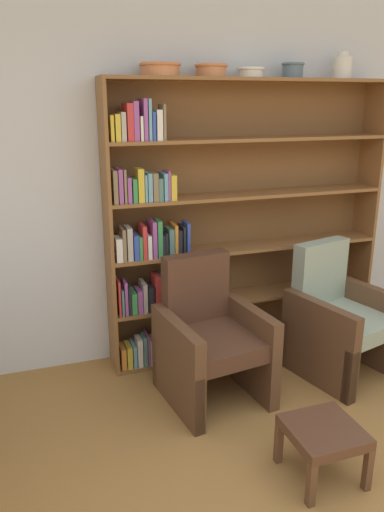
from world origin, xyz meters
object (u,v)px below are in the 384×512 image
Objects in this scene: bowl_olive at (160,68)px; bowl_sage at (251,72)px; bowl_cream at (293,69)px; armchair_leather at (210,339)px; vase_tall at (342,67)px; armchair_cushioned at (339,319)px; footstool at (323,435)px; bookshelf at (223,225)px; bowl_slate at (211,69)px.

bowl_olive is 0.68m from bowl_sage.
bowl_cream reaches higher than bowl_olive.
bowl_olive is 1.46× the size of bowl_sage.
armchair_leather is at bearing -74.34° from bowl_olive.
vase_tall is 1.92m from armchair_cushioned.
footstool is at bearing -110.09° from bowl_cream.
bookshelf is 11.26× the size of bowl_sage.
bookshelf is 5.81× the size of footstool.
bowl_slate reaches higher than footstool.
bowl_slate is at bearing -117.40° from armchair_leather.
footstool is (-0.75, -0.96, -0.16)m from armchair_cushioned.
bowl_olive reaches higher than armchair_leather.
bowl_slate is 0.65m from bowl_cream.
armchair_leather is at bearing -145.94° from bowl_cream.
armchair_cushioned is at bearing -47.79° from bowl_sage.
footstool is (-0.56, -1.54, -1.95)m from bowl_cream.
vase_tall is at bearing -127.15° from armchair_cushioned.
bowl_slate is at bearing 0.00° from bowl_olive.
armchair_leather is 2.54× the size of footstool.
bowl_olive is at bearing -180.00° from bowl_cream.
vase_tall is at bearing 0.00° from bowl_slate.
bookshelf is at bearing 173.82° from bowl_sage.
bowl_sage is 1.15× the size of bowl_cream.
footstool is at bearing 99.15° from armchair_leather.
bookshelf is 1.51m from vase_tall.
armchair_leather is (-0.21, -0.58, -1.78)m from bowl_slate.
armchair_leather is (-0.33, -0.60, -0.64)m from bookshelf.
armchair_leather is (-0.86, -0.58, -1.79)m from bowl_cream.
vase_tall reaches higher than footstool.
footstool is (-0.23, -1.54, -1.93)m from bowl_sage.
bowl_slate is 0.31m from bowl_sage.
armchair_cushioned is 1.23m from footstool.
bookshelf is at bearing 2.40° from bowl_olive.
bowl_cream is (0.65, 0.00, 0.01)m from bowl_slate.
vase_tall is 0.20× the size of armchair_leather.
armchair_cushioned is at bearing 52.08° from footstool.
bowl_slate is 0.61× the size of footstool.
vase_tall is (0.96, -0.02, 1.17)m from bookshelf.
vase_tall is at bearing -1.23° from bookshelf.
bowl_olive is at bearing -177.60° from bookshelf.
bookshelf is 0.94m from armchair_leather.
footstool is (0.08, -1.54, -1.94)m from bowl_slate.
bowl_olive reaches higher than armchair_cushioned.
footstool is at bearing -98.29° from bowl_sage.
vase_tall is 2.30m from armchair_leather.
bookshelf is at bearing 178.77° from vase_tall.
footstool is (-0.99, -1.54, -1.98)m from vase_tall.
bowl_slate is at bearing 93.08° from footstool.
bowl_olive is 1.02m from bowl_cream.
bookshelf is 9.48× the size of bowl_slate.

